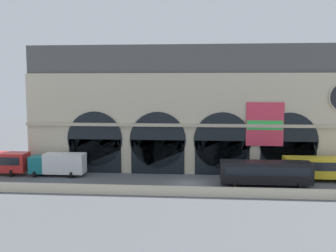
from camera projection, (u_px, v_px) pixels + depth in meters
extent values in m
plane|color=#54565B|center=(189.00, 184.00, 46.75)|extent=(200.00, 200.00, 0.00)
cube|color=beige|center=(188.00, 191.00, 41.62)|extent=(90.00, 0.70, 1.01)
cube|color=beige|center=(190.00, 123.00, 53.23)|extent=(46.55, 4.63, 14.06)
cube|color=#4C4C4C|center=(191.00, 60.00, 52.54)|extent=(46.55, 4.03, 3.95)
cube|color=black|center=(95.00, 156.00, 52.47)|extent=(7.48, 0.20, 4.82)
cylinder|color=black|center=(95.00, 139.00, 52.20)|extent=(7.88, 0.20, 7.88)
cube|color=black|center=(158.00, 157.00, 51.75)|extent=(7.48, 0.20, 4.82)
cylinder|color=black|center=(158.00, 140.00, 51.49)|extent=(7.88, 0.20, 7.88)
cube|color=black|center=(222.00, 158.00, 51.04)|extent=(7.48, 0.20, 4.82)
cylinder|color=black|center=(222.00, 141.00, 50.77)|extent=(7.88, 0.20, 7.88)
cube|color=black|center=(288.00, 159.00, 50.32)|extent=(7.48, 0.20, 4.82)
cylinder|color=black|center=(289.00, 141.00, 50.06)|extent=(7.88, 0.20, 7.88)
cube|color=#D8334C|center=(265.00, 124.00, 49.94)|extent=(5.02, 0.12, 5.93)
cube|color=green|center=(265.00, 125.00, 49.88)|extent=(4.82, 0.04, 1.29)
cube|color=#B6AB91|center=(190.00, 125.00, 50.80)|extent=(46.55, 0.50, 0.44)
cylinder|color=black|center=(12.00, 173.00, 50.28)|extent=(0.28, 1.00, 1.00)
cylinder|color=black|center=(20.00, 169.00, 52.51)|extent=(0.28, 1.00, 1.00)
cube|color=#19727A|center=(38.00, 164.00, 50.92)|extent=(2.00, 2.30, 2.30)
cube|color=white|center=(65.00, 163.00, 50.60)|extent=(5.50, 2.30, 2.70)
cylinder|color=black|center=(35.00, 174.00, 50.03)|extent=(0.28, 0.84, 0.84)
cylinder|color=black|center=(41.00, 171.00, 52.08)|extent=(0.28, 0.84, 0.84)
cylinder|color=black|center=(71.00, 175.00, 49.62)|extent=(0.28, 0.84, 0.84)
cylinder|color=black|center=(76.00, 171.00, 51.67)|extent=(0.28, 0.84, 0.84)
cube|color=black|center=(265.00, 172.00, 45.31)|extent=(11.00, 2.50, 2.60)
cube|color=black|center=(267.00, 172.00, 44.01)|extent=(10.12, 0.04, 1.10)
cylinder|color=black|center=(234.00, 184.00, 44.64)|extent=(0.28, 1.00, 1.00)
cylinder|color=black|center=(233.00, 179.00, 46.87)|extent=(0.28, 1.00, 1.00)
cylinder|color=black|center=(300.00, 186.00, 44.03)|extent=(0.28, 1.00, 1.00)
cylinder|color=black|center=(295.00, 181.00, 46.26)|extent=(0.28, 1.00, 1.00)
cube|color=gold|center=(327.00, 167.00, 47.88)|extent=(11.00, 2.50, 2.60)
cube|color=black|center=(331.00, 167.00, 46.59)|extent=(10.12, 0.04, 1.10)
cylinder|color=black|center=(299.00, 179.00, 47.22)|extent=(0.28, 1.00, 1.00)
cylinder|color=black|center=(294.00, 175.00, 49.45)|extent=(0.28, 1.00, 1.00)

